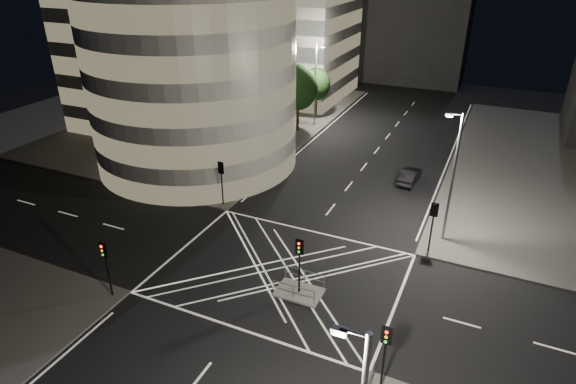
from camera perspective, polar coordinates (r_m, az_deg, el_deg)
The scene contains 22 objects.
ground at distance 33.76m, azimuth -0.82°, elevation -9.57°, with size 120.00×120.00×0.00m, color black.
sidewalk_far_left at distance 68.64m, azimuth -13.35°, elevation 9.18°, with size 42.00×42.00×0.15m, color #4E4B49.
central_island at distance 31.97m, azimuth 1.32°, elevation -11.79°, with size 3.00×2.00×0.15m, color slate.
office_tower_curved at distance 54.58m, azimuth -12.90°, elevation 18.42°, with size 30.00×29.00×27.20m.
office_block_rear at distance 75.11m, azimuth -2.48°, elevation 19.99°, with size 24.00×16.00×22.00m, color gray.
building_far_end at distance 84.73m, azimuth 14.39°, elevation 18.55°, with size 18.00×8.00×18.00m, color black.
tree_a at distance 43.11m, azimuth -8.43°, elevation 5.41°, with size 5.01×5.01×7.24m.
tree_b at distance 47.68m, azimuth -4.63°, elevation 8.70°, with size 4.30×4.30×7.61m.
tree_c at distance 52.97m, azimuth -1.44°, elevation 9.81°, with size 4.06×4.06×6.75m.
tree_d at distance 57.96m, azimuth 1.19°, elevation 12.29°, with size 4.70×4.70×8.07m.
tree_e at distance 63.59m, azimuth 3.39°, elevation 12.63°, with size 3.60×3.60×6.44m.
traffic_signal_fl at distance 41.17m, azimuth -7.91°, elevation 1.98°, with size 0.55×0.22×4.00m.
traffic_signal_nl at distance 32.06m, azimuth -20.84°, elevation -7.44°, with size 0.55×0.22×4.00m.
traffic_signal_fr at distance 35.81m, azimuth 16.83°, elevation -2.99°, with size 0.55×0.22×4.00m.
traffic_signal_nr at distance 24.80m, azimuth 11.47°, elevation -17.47°, with size 0.55×0.22×4.00m.
traffic_signal_island at distance 30.28m, azimuth 1.37°, elevation -7.59°, with size 0.55×0.22×4.00m.
street_lamp_left_near at distance 44.62m, azimuth -5.29°, elevation 7.75°, with size 1.25×0.25×10.00m.
street_lamp_left_far at distance 60.25m, azimuth 3.31°, elevation 12.85°, with size 1.25×0.25×10.00m.
street_lamp_right_far at distance 36.59m, azimuth 18.90°, elevation 1.97°, with size 1.25×0.25×10.00m.
railing_island_south at distance 30.94m, azimuth 0.65°, elevation -11.84°, with size 2.80×0.06×1.10m, color slate.
railing_island_north at distance 32.25m, azimuth 1.97°, elevation -10.01°, with size 2.80×0.06×1.10m, color slate.
sedan at distance 47.46m, azimuth 14.21°, elevation 1.89°, with size 1.44×4.14×1.36m, color black.
Camera 1 is at (11.72, -24.53, 20.01)m, focal length 30.00 mm.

